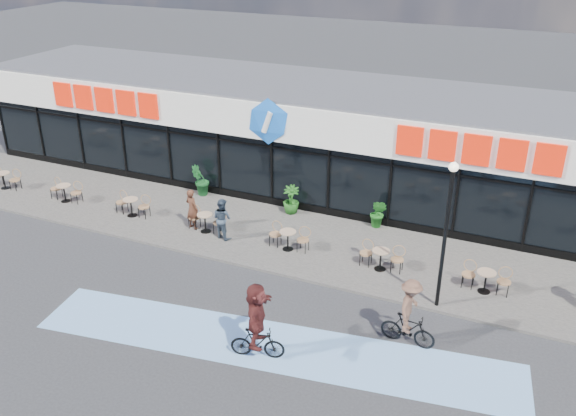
{
  "coord_description": "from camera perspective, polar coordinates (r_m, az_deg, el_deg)",
  "views": [
    {
      "loc": [
        10.1,
        -14.12,
        10.94
      ],
      "look_at": [
        2.28,
        3.5,
        1.85
      ],
      "focal_mm": 38.0,
      "sensor_mm": 36.0,
      "label": 1
    }
  ],
  "objects": [
    {
      "name": "cyclist_b",
      "position": [
        17.61,
        11.28,
        -9.83
      ],
      "size": [
        1.62,
        1.11,
        2.1
      ],
      "color": "black",
      "rests_on": "ground"
    },
    {
      "name": "potted_plant_left",
      "position": [
        26.63,
        -8.2,
        2.57
      ],
      "size": [
        0.9,
        0.96,
        1.38
      ],
      "primitive_type": "imported",
      "rotation": [
        0.0,
        0.0,
        4.21
      ],
      "color": "#154B1E",
      "rests_on": "sidewalk"
    },
    {
      "name": "bistro_set_5",
      "position": [
        21.14,
        8.74,
        -4.5
      ],
      "size": [
        1.54,
        0.62,
        0.9
      ],
      "color": "tan",
      "rests_on": "sidewalk"
    },
    {
      "name": "bike_lane",
      "position": [
        17.77,
        -1.5,
        -12.73
      ],
      "size": [
        14.17,
        4.13,
        0.01
      ],
      "primitive_type": "cube",
      "rotation": [
        0.0,
        0.0,
        0.14
      ],
      "color": "#6E9CD1",
      "rests_on": "ground"
    },
    {
      "name": "bistro_set_0",
      "position": [
        30.02,
        -24.94,
        2.56
      ],
      "size": [
        1.54,
        0.62,
        0.9
      ],
      "color": "tan",
      "rests_on": "sidewalk"
    },
    {
      "name": "potted_plant_mid",
      "position": [
        24.78,
        0.28,
        0.8
      ],
      "size": [
        0.86,
        0.86,
        1.17
      ],
      "primitive_type": "imported",
      "rotation": [
        0.0,
        0.0,
        0.41
      ],
      "color": "#1B4E16",
      "rests_on": "sidewalk"
    },
    {
      "name": "sidewalk",
      "position": [
        23.81,
        -4.04,
        -2.03
      ],
      "size": [
        44.0,
        5.0,
        0.1
      ],
      "primitive_type": "cube",
      "color": "#5B5851",
      "rests_on": "ground"
    },
    {
      "name": "potted_plant_right",
      "position": [
        23.83,
        8.45,
        -0.5
      ],
      "size": [
        0.79,
        0.71,
        1.19
      ],
      "primitive_type": "imported",
      "rotation": [
        0.0,
        0.0,
        5.95
      ],
      "color": "#1B5C1A",
      "rests_on": "sidewalk"
    },
    {
      "name": "bistro_set_2",
      "position": [
        25.44,
        -14.35,
        0.32
      ],
      "size": [
        1.54,
        0.62,
        0.9
      ],
      "color": "tan",
      "rests_on": "sidewalk"
    },
    {
      "name": "bistro_set_3",
      "position": [
        23.59,
        -7.64,
        -1.11
      ],
      "size": [
        1.54,
        0.62,
        0.9
      ],
      "color": "tan",
      "rests_on": "sidewalk"
    },
    {
      "name": "lamp_post",
      "position": [
        18.39,
        14.63,
        -1.38
      ],
      "size": [
        0.28,
        0.28,
        4.75
      ],
      "color": "black",
      "rests_on": "sidewalk"
    },
    {
      "name": "bistro_set_4",
      "position": [
        22.13,
        0.08,
        -2.74
      ],
      "size": [
        1.54,
        0.62,
        0.9
      ],
      "color": "tan",
      "rests_on": "sidewalk"
    },
    {
      "name": "cyclist_a",
      "position": [
        16.71,
        -2.93,
        -10.6
      ],
      "size": [
        1.58,
        1.84,
        2.34
      ],
      "color": "black",
      "rests_on": "ground"
    },
    {
      "name": "ground",
      "position": [
        20.52,
        -9.91,
        -7.41
      ],
      "size": [
        120.0,
        120.0,
        0.0
      ],
      "primitive_type": "plane",
      "color": "#28282B",
      "rests_on": "ground"
    },
    {
      "name": "patron_left",
      "position": [
        23.72,
        -8.97,
        -0.09
      ],
      "size": [
        0.68,
        0.54,
        1.63
      ],
      "primitive_type": "imported",
      "rotation": [
        0.0,
        0.0,
        2.85
      ],
      "color": "#472719",
      "rests_on": "sidewalk"
    },
    {
      "name": "building",
      "position": [
        27.46,
        1.1,
        6.99
      ],
      "size": [
        30.6,
        6.57,
        4.75
      ],
      "color": "black",
      "rests_on": "ground"
    },
    {
      "name": "bistro_set_6",
      "position": [
        20.69,
        18.04,
        -6.26
      ],
      "size": [
        1.54,
        0.62,
        0.9
      ],
      "color": "tan",
      "rests_on": "sidewalk"
    },
    {
      "name": "bistro_set_1",
      "position": [
        27.61,
        -20.08,
        1.54
      ],
      "size": [
        1.54,
        0.62,
        0.9
      ],
      "color": "tan",
      "rests_on": "sidewalk"
    },
    {
      "name": "patron_right",
      "position": [
        22.86,
        -6.17,
        -0.98
      ],
      "size": [
        0.9,
        0.78,
        1.59
      ],
      "primitive_type": "imported",
      "rotation": [
        0.0,
        0.0,
        2.89
      ],
      "color": "#2E3B49",
      "rests_on": "sidewalk"
    }
  ]
}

